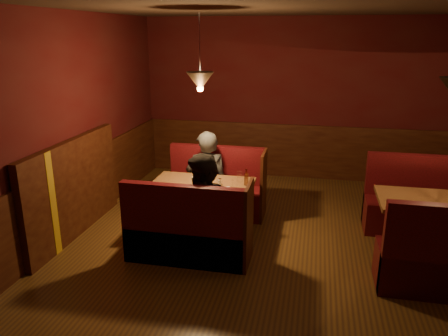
% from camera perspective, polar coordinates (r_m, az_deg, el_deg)
% --- Properties ---
extents(room, '(6.02, 7.02, 2.92)m').
position_cam_1_polar(room, '(4.82, 6.24, -1.81)').
color(room, '#492D18').
rests_on(room, ground).
extents(main_table, '(1.34, 0.81, 0.94)m').
position_cam_1_polar(main_table, '(5.82, -2.76, -3.56)').
color(main_table, brown).
rests_on(main_table, ground).
extents(main_bench_far, '(1.47, 0.53, 1.00)m').
position_cam_1_polar(main_bench_far, '(6.58, -0.93, -3.17)').
color(main_bench_far, black).
rests_on(main_bench_far, ground).
extents(main_bench_near, '(1.47, 0.53, 1.00)m').
position_cam_1_polar(main_bench_near, '(5.23, -4.69, -8.86)').
color(main_bench_near, black).
rests_on(main_bench_near, ground).
extents(second_table, '(1.32, 0.84, 0.75)m').
position_cam_1_polar(second_table, '(5.75, 25.84, -5.63)').
color(second_table, brown).
rests_on(second_table, ground).
extents(second_bench_far, '(1.46, 0.55, 1.04)m').
position_cam_1_polar(second_bench_far, '(6.55, 24.32, -4.79)').
color(second_bench_far, black).
rests_on(second_bench_far, ground).
extents(diner_a, '(0.69, 0.56, 1.65)m').
position_cam_1_polar(diner_a, '(6.26, -2.30, 0.61)').
color(diner_a, '#323133').
rests_on(diner_a, ground).
extents(diner_b, '(0.95, 0.84, 1.62)m').
position_cam_1_polar(diner_b, '(5.15, -2.44, -3.29)').
color(diner_b, black).
rests_on(diner_b, ground).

